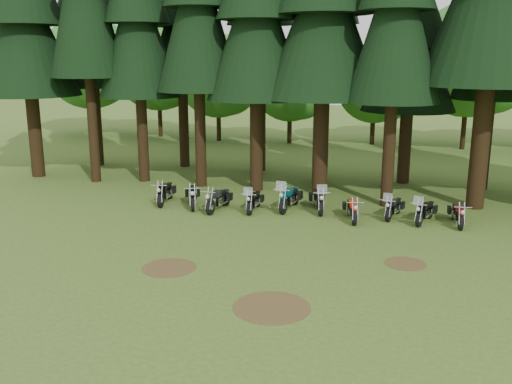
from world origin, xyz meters
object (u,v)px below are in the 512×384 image
Objects in this scene: motorcycle_5 at (318,200)px; motorcycle_2 at (218,200)px; motorcycle_3 at (254,201)px; motorcycle_7 at (393,208)px; motorcycle_0 at (165,193)px; motorcycle_8 at (425,212)px; motorcycle_4 at (289,198)px; motorcycle_9 at (458,214)px; motorcycle_1 at (193,196)px; motorcycle_6 at (352,210)px.

motorcycle_2 is at bearing 177.01° from motorcycle_5.
motorcycle_7 is (6.07, 0.60, -0.01)m from motorcycle_3.
motorcycle_3 is (4.41, -0.21, -0.04)m from motorcycle_0.
motorcycle_2 is 8.94m from motorcycle_8.
motorcycle_5 reaches higher than motorcycle_7.
motorcycle_7 is 1.35m from motorcycle_8.
motorcycle_2 is 0.92× the size of motorcycle_4.
motorcycle_7 is (10.47, 0.40, -0.05)m from motorcycle_0.
motorcycle_2 is at bearing -170.56° from motorcycle_3.
motorcycle_9 is at bearing -9.91° from motorcycle_0.
motorcycle_5 is at bearing -14.11° from motorcycle_1.
motorcycle_4 is (4.40, 0.69, 0.04)m from motorcycle_1.
motorcycle_2 reaches higher than motorcycle_9.
motorcycle_3 is (2.92, 0.02, -0.04)m from motorcycle_1.
motorcycle_3 is 1.00× the size of motorcycle_9.
motorcycle_6 is at bearing -179.29° from motorcycle_9.
motorcycle_6 is at bearing -11.26° from motorcycle_4.
motorcycle_5 is at bearing -169.23° from motorcycle_7.
motorcycle_6 is 1.87m from motorcycle_7.
motorcycle_1 is 1.04× the size of motorcycle_6.
motorcycle_4 is 1.21× the size of motorcycle_7.
motorcycle_5 is at bearing 169.16° from motorcycle_9.
motorcycle_8 is (5.88, -0.46, -0.07)m from motorcycle_4.
motorcycle_1 is at bearing 171.00° from motorcycle_5.
motorcycle_6 is 3.00m from motorcycle_8.
motorcycle_0 is at bearing 163.13° from motorcycle_6.
motorcycle_8 reaches higher than motorcycle_1.
motorcycle_6 is (5.96, 0.06, -0.03)m from motorcycle_2.
motorcycle_1 is 1.08× the size of motorcycle_7.
motorcycle_1 is at bearing 178.63° from motorcycle_3.
motorcycle_0 is at bearing 175.54° from motorcycle_3.
motorcycle_2 is 1.11× the size of motorcycle_7.
motorcycle_7 is at bearing -7.92° from motorcycle_0.
motorcycle_2 is at bearing -155.86° from motorcycle_4.
motorcycle_5 is at bearing 134.15° from motorcycle_6.
motorcycle_2 is 4.48m from motorcycle_5.
motorcycle_8 is at bearing -20.57° from motorcycle_1.
motorcycle_7 is (7.63, 0.91, -0.04)m from motorcycle_2.
motorcycle_5 is 1.13× the size of motorcycle_7.
motorcycle_3 is 4.41m from motorcycle_6.
motorcycle_1 is 0.95× the size of motorcycle_5.
motorcycle_2 is at bearing -159.43° from motorcycle_8.
motorcycle_4 reaches higher than motorcycle_5.
motorcycle_0 is at bearing -169.21° from motorcycle_4.
motorcycle_7 is (4.59, -0.07, -0.09)m from motorcycle_4.
motorcycle_8 is at bearing 175.73° from motorcycle_9.
motorcycle_6 reaches higher than motorcycle_9.
motorcycle_1 is 7.32m from motorcycle_6.
motorcycle_3 is 0.85× the size of motorcycle_4.
motorcycle_1 reaches higher than motorcycle_0.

